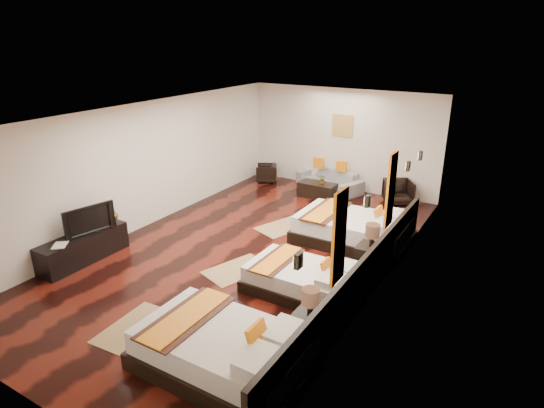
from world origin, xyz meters
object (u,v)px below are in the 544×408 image
Objects in this scene: tv at (87,219)px; armchair_left at (266,173)px; armchair_right at (398,192)px; table_plant at (323,179)px; sofa at (329,180)px; nightstand_a at (310,327)px; tv_console at (84,248)px; figurine at (108,214)px; book at (53,246)px; bed_near at (225,350)px; nightstand_b at (370,256)px; bed_mid at (303,279)px; bed_far at (354,229)px; coffee_table at (317,190)px.

tv reaches higher than armchair_left.
table_plant is at bearing 164.80° from armchair_right.
sofa is 3.39× the size of armchair_left.
nightstand_a is 4.95m from tv_console.
figurine is at bearing -115.85° from table_plant.
bed_near is at bearing -6.47° from book.
figurine is (-4.95, -1.73, 0.40)m from nightstand_b.
bed_mid is at bearing 120.67° from nightstand_a.
tv_console is at bearing -90.00° from figurine.
figurine reaches higher than bed_far.
table_plant is at bearing 4.26° from coffee_table.
armchair_right is at bearing 17.86° from table_plant.
nightstand_a is 2.50m from nightstand_b.
tv reaches higher than nightstand_a.
figurine is at bearing -91.49° from sofa.
bed_mid reaches higher than armchair_right.
bed_far is at bearing 27.75° from armchair_left.
bed_far is at bearing 124.81° from nightstand_b.
coffee_table is at bearing 128.87° from nightstand_b.
table_plant reaches higher than armchair_right.
nightstand_a is 1.60× the size of armchair_left.
tv reaches higher than figurine.
table_plant is at bearing 50.63° from armchair_left.
figurine is (-4.95, 0.77, 0.41)m from nightstand_a.
table_plant is at bearing 128.51° from bed_far.
tv is 2.63× the size of figurine.
bed_mid reaches higher than tv_console.
armchair_right is at bearing 99.19° from nightstand_b.
figurine is (-0.05, 0.53, -0.10)m from tv.
tv is (-4.90, -2.26, 0.50)m from nightstand_b.
book is 1.29m from figurine.
figurine reaches higher than book.
coffee_table is at bearing 49.52° from armchair_left.
tv_console is 1.80× the size of tv.
armchair_right is at bearing 65.24° from armchair_left.
nightstand_b is (0.75, 3.48, 0.04)m from bed_near.
figurine reaches higher than armchair_right.
armchair_left is (-3.80, 2.66, -0.04)m from bed_far.
bed_mid is at bearing -63.58° from tv.
armchair_left is at bearing 86.24° from tv_console.
coffee_table is at bearing 163.94° from armchair_right.
nightstand_a is 0.52× the size of tv_console.
book is at bearing 173.53° from bed_near.
bed_far is 2.85m from table_plant.
bed_near reaches higher than coffee_table.
nightstand_b reaches higher than armchair_right.
armchair_left is at bearing 145.02° from bed_far.
book is 6.75m from table_plant.
bed_near is 7.01m from table_plant.
bed_mid is 5.13m from armchair_right.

